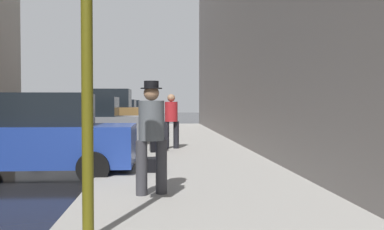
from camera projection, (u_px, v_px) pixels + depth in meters
The scene contains 11 objects.
sidewalk at pixel (193, 170), 9.54m from camera, with size 4.00×40.00×0.15m, color gray.
parked_blue_sedan at pixel (37, 137), 9.12m from camera, with size 4.21×2.09×1.79m.
parked_gray_coupe at pixel (86, 124), 15.10m from camera, with size 4.22×2.10×1.79m.
parked_bronze_suv at pixel (106, 114), 20.66m from camera, with size 4.65×2.16×2.25m.
parked_red_hatchback at pixel (118, 115), 26.63m from camera, with size 4.26×2.17×1.79m.
parked_dark_green_sedan at pixel (125, 113), 32.43m from camera, with size 4.26×2.18×1.79m.
fire_hydrant at pixel (136, 134), 14.78m from camera, with size 0.42×0.22×0.70m.
pedestrian_in_red_jacket at pixel (171, 118), 13.40m from camera, with size 0.53×0.48×1.71m.
pedestrian_with_beanie at pixel (151, 132), 6.67m from camera, with size 0.53×0.50×1.78m.
rolling_suitcase at pixel (156, 140), 12.60m from camera, with size 0.40×0.59×1.04m.
duffel_bag at pixel (151, 165), 8.95m from camera, with size 0.32×0.44×0.28m.
Camera 1 is at (5.24, -9.48, 1.59)m, focal length 40.00 mm.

